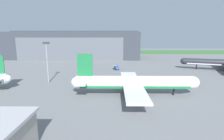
{
  "coord_description": "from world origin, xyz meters",
  "views": [
    {
      "loc": [
        6.74,
        -61.55,
        17.73
      ],
      "look_at": [
        5.56,
        15.43,
        3.31
      ],
      "focal_mm": 28.29,
      "sensor_mm": 36.0,
      "label": 1
    }
  ],
  "objects_px": {
    "airliner_near_right": "(134,83)",
    "apron_light_mast": "(47,59)",
    "stair_truck": "(116,67)",
    "maintenance_hangar": "(75,45)"
  },
  "relations": [
    {
      "from": "airliner_near_right",
      "to": "stair_truck",
      "type": "distance_m",
      "value": 43.54
    },
    {
      "from": "stair_truck",
      "to": "apron_light_mast",
      "type": "xyz_separation_m",
      "value": [
        -26.79,
        -28.95,
        8.29
      ]
    },
    {
      "from": "airliner_near_right",
      "to": "apron_light_mast",
      "type": "distance_m",
      "value": 35.6
    },
    {
      "from": "maintenance_hangar",
      "to": "apron_light_mast",
      "type": "relative_size",
      "value": 6.74
    },
    {
      "from": "airliner_near_right",
      "to": "apron_light_mast",
      "type": "relative_size",
      "value": 2.48
    },
    {
      "from": "maintenance_hangar",
      "to": "airliner_near_right",
      "type": "distance_m",
      "value": 109.02
    },
    {
      "from": "maintenance_hangar",
      "to": "stair_truck",
      "type": "height_order",
      "value": "maintenance_hangar"
    },
    {
      "from": "maintenance_hangar",
      "to": "apron_light_mast",
      "type": "height_order",
      "value": "maintenance_hangar"
    },
    {
      "from": "airliner_near_right",
      "to": "stair_truck",
      "type": "bearing_deg",
      "value": 97.09
    },
    {
      "from": "airliner_near_right",
      "to": "apron_light_mast",
      "type": "xyz_separation_m",
      "value": [
        -32.15,
        14.18,
        5.69
      ]
    }
  ]
}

